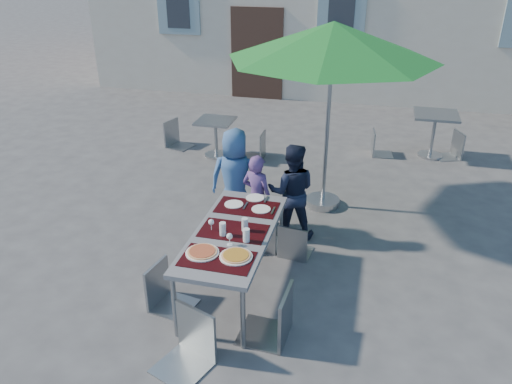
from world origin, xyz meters
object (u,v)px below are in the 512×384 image
(chair_4, at_px, (275,285))
(bg_chair_r_0, at_px, (258,130))
(chair_3, at_px, (163,262))
(pizza_near_right, at_px, (236,256))
(child_2, at_px, (292,192))
(child_0, at_px, (235,179))
(patio_umbrella, at_px, (333,42))
(bg_chair_l_0, at_px, (174,118))
(bg_chair_l_1, at_px, (380,129))
(chair_2, at_px, (295,222))
(cafe_table_1, at_px, (434,126))
(bg_chair_r_1, at_px, (456,130))
(chair_0, at_px, (219,213))
(cafe_table_0, at_px, (216,133))
(chair_5, at_px, (186,309))
(pizza_near_left, at_px, (202,252))
(dining_table, at_px, (234,235))
(child_1, at_px, (257,197))
(chair_1, at_px, (263,209))

(chair_4, height_order, bg_chair_r_0, chair_4)
(chair_3, distance_m, bg_chair_r_0, 4.30)
(pizza_near_right, xyz_separation_m, child_2, (0.22, 1.78, -0.13))
(child_0, bearing_deg, patio_umbrella, -147.37)
(child_0, xyz_separation_m, chair_3, (-0.24, -1.85, -0.15))
(child_2, distance_m, chair_4, 1.97)
(bg_chair_l_0, height_order, bg_chair_l_1, bg_chair_l_0)
(chair_2, xyz_separation_m, cafe_table_1, (1.83, 3.88, 0.09))
(bg_chair_l_0, xyz_separation_m, bg_chair_r_1, (5.11, 0.70, -0.03))
(chair_3, xyz_separation_m, bg_chair_l_1, (2.04, 5.00, -0.04))
(chair_0, height_order, chair_3, chair_3)
(chair_3, relative_size, chair_4, 0.88)
(chair_2, distance_m, cafe_table_0, 3.55)
(chair_5, height_order, cafe_table_1, chair_5)
(chair_0, height_order, chair_4, chair_4)
(pizza_near_left, distance_m, bg_chair_r_0, 4.38)
(bg_chair_l_0, relative_size, bg_chair_l_1, 1.11)
(pizza_near_left, distance_m, patio_umbrella, 3.31)
(dining_table, relative_size, cafe_table_1, 2.27)
(chair_2, height_order, patio_umbrella, patio_umbrella)
(cafe_table_1, bearing_deg, dining_table, -116.66)
(chair_5, bearing_deg, child_1, 88.76)
(pizza_near_right, height_order, chair_5, chair_5)
(cafe_table_1, bearing_deg, patio_umbrella, -124.48)
(child_0, bearing_deg, cafe_table_1, -135.91)
(pizza_near_right, height_order, child_2, child_2)
(pizza_near_left, height_order, chair_4, chair_4)
(chair_0, distance_m, bg_chair_l_1, 4.20)
(bg_chair_l_0, bearing_deg, cafe_table_0, -17.95)
(child_2, bearing_deg, chair_2, 96.19)
(bg_chair_l_1, bearing_deg, chair_1, -109.66)
(chair_3, xyz_separation_m, cafe_table_1, (2.99, 5.14, 0.04))
(chair_1, bearing_deg, bg_chair_r_0, 105.31)
(bg_chair_l_0, distance_m, bg_chair_r_1, 5.15)
(chair_2, height_order, chair_3, chair_3)
(chair_4, distance_m, patio_umbrella, 3.41)
(pizza_near_right, height_order, chair_0, chair_0)
(chair_4, height_order, chair_5, chair_4)
(cafe_table_1, bearing_deg, child_2, -120.17)
(bg_chair_r_0, bearing_deg, bg_chair_r_1, 14.73)
(dining_table, height_order, chair_5, chair_5)
(chair_3, distance_m, chair_4, 1.25)
(child_2, distance_m, bg_chair_l_1, 3.41)
(child_0, height_order, child_1, child_0)
(child_1, xyz_separation_m, bg_chair_l_0, (-2.34, 2.87, -0.01))
(chair_2, bearing_deg, pizza_near_left, -118.17)
(pizza_near_right, relative_size, bg_chair_l_0, 0.34)
(chair_5, bearing_deg, bg_chair_l_0, 113.70)
(pizza_near_left, bearing_deg, patio_umbrella, 72.63)
(child_1, distance_m, patio_umbrella, 2.22)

